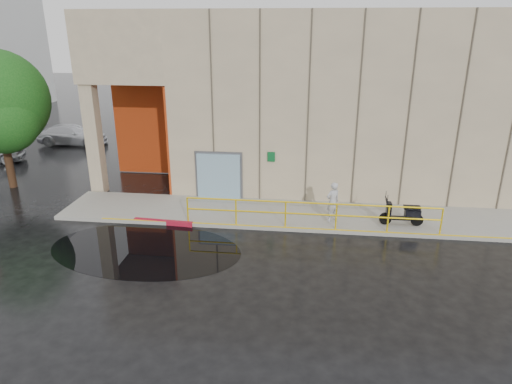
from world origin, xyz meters
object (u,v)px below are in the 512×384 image
car_c (72,135)px  scooter (403,207)px  red_curb (163,222)px  person (333,202)px

car_c → scooter: bearing=-123.4°
car_c → red_curb: bearing=-143.4°
person → red_curb: person is taller
scooter → car_c: (-19.06, 11.07, -0.24)m
scooter → car_c: bearing=149.4°
person → scooter: 2.64m
red_curb → person: bearing=7.0°
person → car_c: bearing=-67.2°
red_curb → car_c: (-9.83, 11.78, 0.55)m
person → scooter: (2.64, -0.10, -0.06)m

